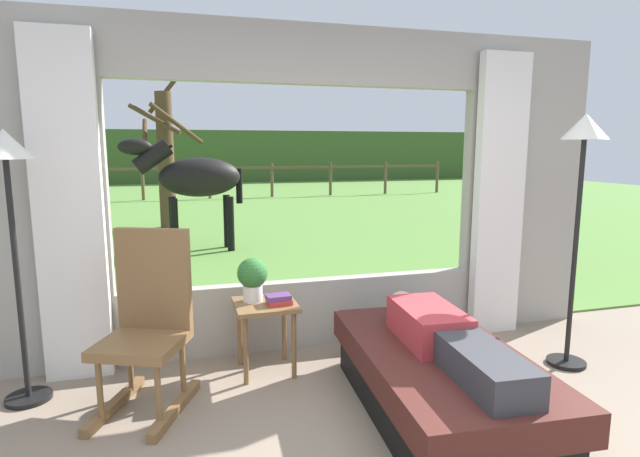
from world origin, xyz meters
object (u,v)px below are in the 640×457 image
(horse, at_px, (195,178))
(pasture_tree, at_px, (165,156))
(rocking_chair, at_px, (148,322))
(side_table, at_px, (266,315))
(floor_lamp_left, at_px, (8,185))
(floor_lamp_right, at_px, (582,165))
(recliner_sofa, at_px, (438,381))
(reclining_person, at_px, (444,336))
(book_stack, at_px, (279,299))
(potted_plant, at_px, (252,277))

(horse, bearing_deg, pasture_tree, 5.64)
(rocking_chair, bearing_deg, side_table, 42.09)
(floor_lamp_left, bearing_deg, floor_lamp_right, -7.43)
(recliner_sofa, bearing_deg, floor_lamp_left, 164.08)
(reclining_person, relative_size, book_stack, 7.82)
(potted_plant, height_order, pasture_tree, pasture_tree)
(rocking_chair, relative_size, side_table, 2.15)
(rocking_chair, xyz_separation_m, floor_lamp_right, (2.99, -0.23, 0.95))
(horse, bearing_deg, side_table, 179.36)
(potted_plant, relative_size, horse, 0.18)
(potted_plant, bearing_deg, floor_lamp_right, -13.75)
(book_stack, distance_m, pasture_tree, 7.22)
(potted_plant, xyz_separation_m, floor_lamp_right, (2.29, -0.56, 0.80))
(reclining_person, relative_size, potted_plant, 4.49)
(rocking_chair, bearing_deg, potted_plant, 48.19)
(recliner_sofa, distance_m, reclining_person, 0.31)
(reclining_person, xyz_separation_m, floor_lamp_right, (1.30, 0.44, 0.98))
(floor_lamp_right, height_order, horse, floor_lamp_right)
(rocking_chair, distance_m, floor_lamp_left, 1.18)
(book_stack, height_order, pasture_tree, pasture_tree)
(horse, bearing_deg, recliner_sofa, -171.90)
(potted_plant, distance_m, book_stack, 0.25)
(side_table, distance_m, pasture_tree, 7.18)
(potted_plant, bearing_deg, reclining_person, -45.45)
(reclining_person, relative_size, floor_lamp_right, 0.77)
(floor_lamp_left, distance_m, floor_lamp_right, 3.80)
(recliner_sofa, relative_size, reclining_person, 1.22)
(potted_plant, bearing_deg, recliner_sofa, -43.99)
(rocking_chair, height_order, horse, horse)
(book_stack, bearing_deg, recliner_sofa, -45.56)
(reclining_person, height_order, rocking_chair, rocking_chair)
(side_table, relative_size, floor_lamp_right, 0.28)
(rocking_chair, distance_m, book_stack, 0.90)
(rocking_chair, xyz_separation_m, book_stack, (0.87, 0.22, 0.01))
(recliner_sofa, xyz_separation_m, pasture_tree, (-1.69, 7.95, 1.23))
(recliner_sofa, distance_m, pasture_tree, 8.22)
(floor_lamp_right, distance_m, horse, 5.62)
(potted_plant, bearing_deg, book_stack, -34.90)
(floor_lamp_left, bearing_deg, potted_plant, 2.62)
(side_table, height_order, horse, horse)
(recliner_sofa, bearing_deg, book_stack, 138.22)
(book_stack, bearing_deg, floor_lamp_left, 178.32)
(pasture_tree, bearing_deg, recliner_sofa, -78.00)
(potted_plant, bearing_deg, rocking_chair, -154.82)
(pasture_tree, bearing_deg, side_table, -83.67)
(rocking_chair, distance_m, floor_lamp_right, 3.15)
(pasture_tree, bearing_deg, floor_lamp_right, -68.41)
(reclining_person, relative_size, floor_lamp_left, 0.83)
(side_table, bearing_deg, floor_lamp_right, -12.76)
(potted_plant, bearing_deg, pasture_tree, 95.74)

